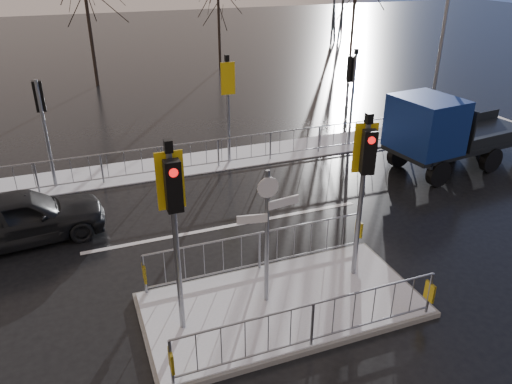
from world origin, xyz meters
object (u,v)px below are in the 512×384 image
object	(u,v)px
flatbed_truck	(442,131)
street_lamp_right	(446,25)
car_far_lane	(21,217)
traffic_island	(282,293)

from	to	relation	value
flatbed_truck	street_lamp_right	world-z (taller)	street_lamp_right
car_far_lane	flatbed_truck	size ratio (longest dim) A/B	0.69
traffic_island	street_lamp_right	bearing A→B (deg)	38.73
traffic_island	car_far_lane	distance (m)	7.28
car_far_lane	flatbed_truck	xyz separation A→B (m)	(13.39, -0.04, 0.73)
traffic_island	street_lamp_right	distance (m)	14.14
traffic_island	street_lamp_right	world-z (taller)	street_lamp_right
traffic_island	flatbed_truck	xyz separation A→B (m)	(8.09, 4.95, 1.06)
car_far_lane	street_lamp_right	xyz separation A→B (m)	(15.89, 3.51, 3.67)
traffic_island	flatbed_truck	world-z (taller)	traffic_island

